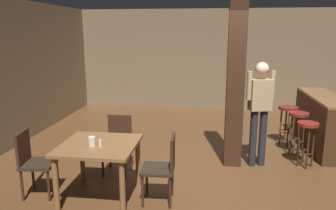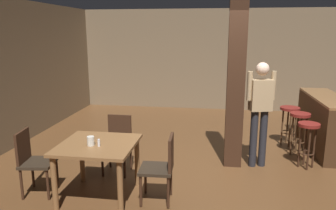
% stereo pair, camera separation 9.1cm
% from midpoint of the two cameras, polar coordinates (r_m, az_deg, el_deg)
% --- Properties ---
extents(ground_plane, '(10.80, 10.80, 0.00)m').
position_cam_midpoint_polar(ground_plane, '(5.33, 9.91, -11.74)').
color(ground_plane, brown).
extents(wall_back, '(8.00, 0.10, 2.80)m').
position_cam_midpoint_polar(wall_back, '(9.39, 9.74, 7.71)').
color(wall_back, '#756047').
rests_on(wall_back, ground_plane).
extents(pillar, '(0.28, 0.28, 2.80)m').
position_cam_midpoint_polar(pillar, '(5.36, 12.19, 3.95)').
color(pillar, '#382114').
rests_on(pillar, ground_plane).
extents(dining_table, '(0.98, 0.98, 0.76)m').
position_cam_midpoint_polar(dining_table, '(4.43, -11.51, -8.06)').
color(dining_table, brown).
rests_on(dining_table, ground_plane).
extents(chair_west, '(0.47, 0.47, 0.89)m').
position_cam_midpoint_polar(chair_west, '(4.82, -22.01, -8.68)').
color(chair_west, '#2D2319').
rests_on(chair_west, ground_plane).
extents(chair_east, '(0.44, 0.44, 0.89)m').
position_cam_midpoint_polar(chair_east, '(4.28, -0.43, -10.43)').
color(chair_east, '#2D2319').
rests_on(chair_east, ground_plane).
extents(chair_north, '(0.43, 0.43, 0.89)m').
position_cam_midpoint_polar(chair_north, '(5.23, -8.22, -6.21)').
color(chair_north, '#2D2319').
rests_on(chair_north, ground_plane).
extents(napkin_cup, '(0.09, 0.09, 0.12)m').
position_cam_midpoint_polar(napkin_cup, '(4.31, -12.72, -6.13)').
color(napkin_cup, silver).
rests_on(napkin_cup, dining_table).
extents(salt_shaker, '(0.03, 0.03, 0.10)m').
position_cam_midpoint_polar(salt_shaker, '(4.26, -11.35, -6.47)').
color(salt_shaker, silver).
rests_on(salt_shaker, dining_table).
extents(standing_person, '(0.47, 0.28, 1.72)m').
position_cam_midpoint_polar(standing_person, '(5.46, 16.22, -0.37)').
color(standing_person, tan).
rests_on(standing_person, ground_plane).
extents(bar_counter, '(0.56, 1.97, 1.01)m').
position_cam_midpoint_polar(bar_counter, '(6.84, 25.32, -2.71)').
color(bar_counter, brown).
rests_on(bar_counter, ground_plane).
extents(bar_stool_near, '(0.34, 0.34, 0.75)m').
position_cam_midpoint_polar(bar_stool_near, '(5.77, 23.63, -4.77)').
color(bar_stool_near, maroon).
rests_on(bar_stool_near, ground_plane).
extents(bar_stool_mid, '(0.35, 0.35, 0.78)m').
position_cam_midpoint_polar(bar_stool_mid, '(6.29, 22.32, -3.07)').
color(bar_stool_mid, maroon).
rests_on(bar_stool_mid, ground_plane).
extents(bar_stool_far, '(0.37, 0.37, 0.76)m').
position_cam_midpoint_polar(bar_stool_far, '(6.79, 20.76, -1.86)').
color(bar_stool_far, maroon).
rests_on(bar_stool_far, ground_plane).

